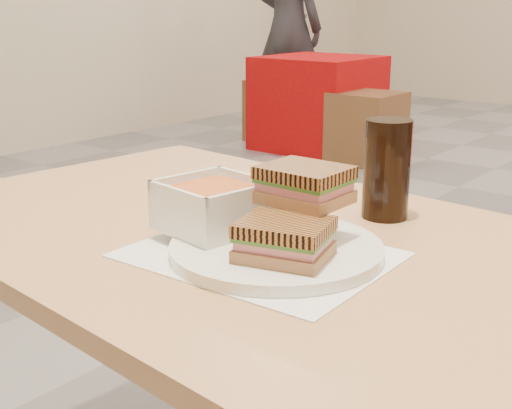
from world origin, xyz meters
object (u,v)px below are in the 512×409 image
Objects in this scene: cola_glass at (387,169)px; plate at (276,249)px; bg_table_0 at (318,103)px; bg_chair_0l at (280,110)px; soup_bowl at (214,208)px; main_table at (260,305)px; bg_chair_0r at (366,128)px; panini_lower at (284,240)px; patron_a at (288,27)px.

plate is at bearing -96.56° from cola_glass.
bg_chair_0l is at bearing 172.05° from bg_table_0.
soup_bowl is at bearing -58.42° from bg_table_0.
main_table is 3.88m from bg_chair_0r.
bg_chair_0l is (-2.68, 3.75, -0.55)m from soup_bowl.
soup_bowl is 0.15m from panini_lower.
panini_lower is 4.75m from bg_chair_0l.
cola_glass reaches higher than plate.
cola_glass is 0.32× the size of bg_chair_0l.
cola_glass is 0.20× the size of bg_table_0.
soup_bowl is 0.31× the size of bg_chair_0r.
patron_a is (-2.93, 4.08, 0.25)m from main_table.
cola_glass is at bearing 62.19° from main_table.
plate is at bearing -54.02° from patron_a.
main_table is 9.51× the size of panini_lower.
plate is 0.59× the size of bg_chair_0l.
bg_chair_0r is (-1.87, 3.24, -0.58)m from cola_glass.
plate is 0.59× the size of bg_chair_0r.
bg_chair_0r is 0.28× the size of patron_a.
bg_table_0 is 1.63× the size of bg_chair_0l.
main_table is at bearing -54.31° from patron_a.
plate reaches higher than main_table.
panini_lower is 0.29m from cola_glass.
main_table reaches higher than bg_chair_0l.
panini_lower is 0.27× the size of bg_chair_0r.
panini_lower is 0.27× the size of bg_chair_0l.
plate is 0.06m from panini_lower.
patron_a is at bearing 127.96° from cola_glass.
patron_a is at bearing 151.01° from bg_chair_0r.
bg_chair_0l is (-2.82, 3.50, -0.58)m from cola_glass.
bg_table_0 is 1.63× the size of bg_chair_0r.
panini_lower is 0.84× the size of cola_glass.
main_table is at bearing 140.48° from panini_lower.
bg_chair_0r is (-1.77, 3.43, -0.39)m from main_table.
main_table is 4.31m from bg_table_0.
soup_bowl is 0.29m from cola_glass.
cola_glass is at bearing -55.00° from bg_table_0.
soup_bowl is 1.15× the size of panini_lower.
main_table is 0.21m from panini_lower.
cola_glass is at bearing 83.44° from plate.
bg_chair_0r is (0.95, -0.25, -0.00)m from bg_chair_0l.
bg_chair_0l is 1.00× the size of bg_chair_0r.
plate is (0.07, -0.06, 0.12)m from main_table.
soup_bowl reaches higher than plate.
cola_glass is 0.32× the size of bg_chair_0r.
soup_bowl reaches higher than bg_chair_0r.
cola_glass is 3.79m from bg_chair_0r.
panini_lower is 5.17m from patron_a.
soup_bowl is 5.05m from patron_a.
plate is at bearing -37.97° from main_table.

